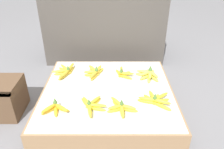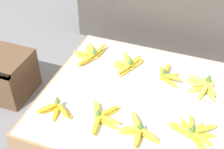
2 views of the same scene
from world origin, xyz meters
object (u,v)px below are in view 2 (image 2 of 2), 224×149
(banana_bunch_middle_left, at_px, (91,54))
(banana_bunch_middle_midleft, at_px, (128,64))
(wooden_crate, at_px, (4,74))
(banana_bunch_front_midright, at_px, (139,131))
(banana_bunch_front_midleft, at_px, (102,117))
(banana_bunch_middle_right, at_px, (204,86))
(banana_bunch_front_left, at_px, (56,109))
(banana_bunch_front_right, at_px, (194,132))
(banana_bunch_middle_midright, at_px, (167,75))

(banana_bunch_middle_left, xyz_separation_m, banana_bunch_middle_midleft, (0.25, -0.02, 0.00))
(wooden_crate, relative_size, banana_bunch_front_midright, 1.46)
(banana_bunch_front_midleft, xyz_separation_m, banana_bunch_middle_right, (0.44, 0.40, 0.01))
(banana_bunch_front_left, bearing_deg, banana_bunch_middle_midleft, 64.84)
(banana_bunch_front_right, relative_size, banana_bunch_middle_midright, 1.30)
(banana_bunch_front_midleft, height_order, banana_bunch_middle_midleft, banana_bunch_middle_midleft)
(banana_bunch_front_midright, distance_m, banana_bunch_middle_right, 0.49)
(wooden_crate, distance_m, banana_bunch_middle_left, 0.53)
(banana_bunch_middle_right, bearing_deg, banana_bunch_middle_midleft, 174.40)
(banana_bunch_front_midright, xyz_separation_m, banana_bunch_middle_midleft, (-0.20, 0.47, 0.00))
(banana_bunch_front_midleft, bearing_deg, banana_bunch_middle_midright, 61.90)
(banana_bunch_middle_right, bearing_deg, banana_bunch_middle_midright, 171.94)
(banana_bunch_middle_right, bearing_deg, banana_bunch_front_right, -90.31)
(banana_bunch_middle_left, bearing_deg, banana_bunch_middle_right, -5.36)
(banana_bunch_front_midright, distance_m, banana_bunch_middle_midleft, 0.51)
(banana_bunch_front_left, height_order, banana_bunch_front_midright, banana_bunch_front_midright)
(wooden_crate, height_order, banana_bunch_middle_midright, wooden_crate)
(banana_bunch_middle_midright, relative_size, banana_bunch_middle_right, 0.96)
(banana_bunch_front_midleft, xyz_separation_m, banana_bunch_middle_midright, (0.23, 0.43, 0.00))
(banana_bunch_front_left, bearing_deg, banana_bunch_middle_midright, 45.01)
(banana_bunch_front_right, bearing_deg, banana_bunch_front_midleft, -172.11)
(banana_bunch_front_midright, xyz_separation_m, banana_bunch_middle_left, (-0.45, 0.49, -0.00))
(banana_bunch_middle_left, bearing_deg, banana_bunch_middle_midright, -4.19)
(banana_bunch_front_left, height_order, banana_bunch_middle_right, banana_bunch_middle_right)
(banana_bunch_middle_midright, bearing_deg, banana_bunch_front_left, -134.99)
(banana_bunch_front_midright, xyz_separation_m, banana_bunch_middle_right, (0.24, 0.42, 0.00))
(banana_bunch_front_left, height_order, banana_bunch_middle_left, banana_bunch_middle_left)
(banana_bunch_front_midright, bearing_deg, banana_bunch_front_midleft, 172.61)
(banana_bunch_middle_midleft, xyz_separation_m, banana_bunch_middle_midright, (0.24, -0.01, -0.00))
(banana_bunch_front_midleft, bearing_deg, wooden_crate, 166.98)
(banana_bunch_front_midright, height_order, banana_bunch_middle_midleft, banana_bunch_middle_midleft)
(banana_bunch_front_left, distance_m, banana_bunch_front_midright, 0.43)
(wooden_crate, distance_m, banana_bunch_middle_right, 1.16)
(banana_bunch_front_midright, bearing_deg, banana_bunch_middle_midleft, 113.60)
(banana_bunch_front_midright, relative_size, banana_bunch_middle_midleft, 0.95)
(wooden_crate, height_order, banana_bunch_front_midright, wooden_crate)
(banana_bunch_front_midright, bearing_deg, banana_bunch_middle_midright, 85.79)
(banana_bunch_front_midright, relative_size, banana_bunch_middle_right, 1.14)
(banana_bunch_middle_midright, bearing_deg, banana_bunch_front_midleft, -118.10)
(banana_bunch_front_right, bearing_deg, banana_bunch_middle_midleft, 139.37)
(banana_bunch_middle_left, xyz_separation_m, banana_bunch_middle_midright, (0.49, -0.04, -0.00))
(banana_bunch_middle_midright, bearing_deg, banana_bunch_middle_left, 175.81)
(banana_bunch_front_midleft, relative_size, banana_bunch_middle_right, 1.27)
(banana_bunch_middle_left, bearing_deg, wooden_crate, -145.15)
(banana_bunch_front_midright, bearing_deg, banana_bunch_middle_right, 60.21)
(banana_bunch_middle_midleft, relative_size, banana_bunch_middle_midright, 1.26)
(banana_bunch_middle_left, relative_size, banana_bunch_middle_right, 1.44)
(banana_bunch_front_right, relative_size, banana_bunch_middle_right, 1.24)
(wooden_crate, relative_size, banana_bunch_front_left, 1.64)
(banana_bunch_front_midleft, distance_m, banana_bunch_middle_midleft, 0.44)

